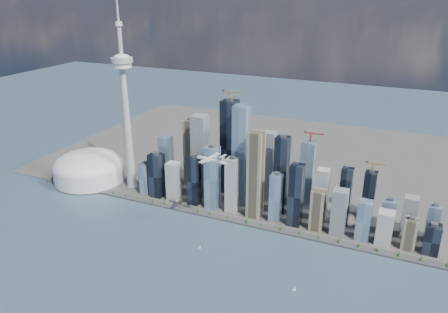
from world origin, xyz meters
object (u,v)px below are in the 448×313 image
at_px(sailboat_west, 200,247).
at_px(sailboat_east, 294,289).
at_px(airplane, 211,160).
at_px(needle_tower, 125,106).
at_px(dome_stadium, 89,168).

relative_size(sailboat_west, sailboat_east, 0.93).
bearing_deg(airplane, needle_tower, 165.66).
height_order(sailboat_west, sailboat_east, sailboat_east).
height_order(needle_tower, airplane, needle_tower).
distance_m(dome_stadium, sailboat_east, 720.90).
bearing_deg(airplane, dome_stadium, 173.48).
bearing_deg(airplane, sailboat_east, -19.52).
relative_size(dome_stadium, sailboat_west, 20.28).
xyz_separation_m(needle_tower, sailboat_west, (313.58, -198.69, -232.67)).
bearing_deg(sailboat_east, dome_stadium, 138.03).
bearing_deg(dome_stadium, airplane, -15.02).
xyz_separation_m(needle_tower, sailboat_east, (538.17, -251.83, -232.44)).
xyz_separation_m(dome_stadium, airplane, (451.44, -121.15, 142.31)).
height_order(dome_stadium, sailboat_east, dome_stadium).
bearing_deg(sailboat_west, sailboat_east, -23.81).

